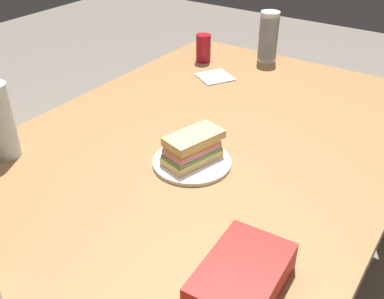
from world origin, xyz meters
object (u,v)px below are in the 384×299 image
(dining_table, at_px, (201,163))
(water_bottle_tall, at_px, (1,121))
(soda_can_red, at_px, (203,48))
(paper_plate, at_px, (192,162))
(sandwich, at_px, (193,148))
(plastic_cup_stack, at_px, (268,37))
(chip_bag, at_px, (242,278))

(dining_table, relative_size, water_bottle_tall, 7.05)
(soda_can_red, bearing_deg, paper_plate, -149.29)
(sandwich, xyz_separation_m, plastic_cup_stack, (0.88, 0.19, 0.06))
(dining_table, xyz_separation_m, plastic_cup_stack, (0.78, 0.16, 0.18))
(dining_table, bearing_deg, soda_can_red, 32.54)
(dining_table, height_order, sandwich, sandwich)
(sandwich, height_order, water_bottle_tall, water_bottle_tall)
(soda_can_red, distance_m, plastic_cup_stack, 0.29)
(soda_can_red, bearing_deg, sandwich, -149.20)
(chip_bag, bearing_deg, sandwich, -137.23)
(sandwich, relative_size, soda_can_red, 1.65)
(soda_can_red, bearing_deg, dining_table, -147.46)
(chip_bag, relative_size, plastic_cup_stack, 1.04)
(dining_table, relative_size, paper_plate, 7.57)
(water_bottle_tall, bearing_deg, dining_table, -49.62)
(paper_plate, height_order, plastic_cup_stack, plastic_cup_stack)
(water_bottle_tall, bearing_deg, sandwich, -60.52)
(dining_table, distance_m, water_bottle_tall, 0.62)
(chip_bag, bearing_deg, dining_table, -142.19)
(dining_table, relative_size, soda_can_red, 14.33)
(chip_bag, relative_size, water_bottle_tall, 0.93)
(chip_bag, bearing_deg, plastic_cup_stack, -159.40)
(dining_table, bearing_deg, plastic_cup_stack, 11.34)
(soda_can_red, distance_m, water_bottle_tall, 1.00)
(chip_bag, distance_m, water_bottle_tall, 0.84)
(sandwich, distance_m, water_bottle_tall, 0.56)
(paper_plate, relative_size, water_bottle_tall, 0.93)
(paper_plate, relative_size, chip_bag, 1.00)
(soda_can_red, xyz_separation_m, chip_bag, (-1.05, -0.77, -0.03))
(dining_table, height_order, paper_plate, paper_plate)
(dining_table, bearing_deg, chip_bag, -138.86)
(chip_bag, height_order, plastic_cup_stack, plastic_cup_stack)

